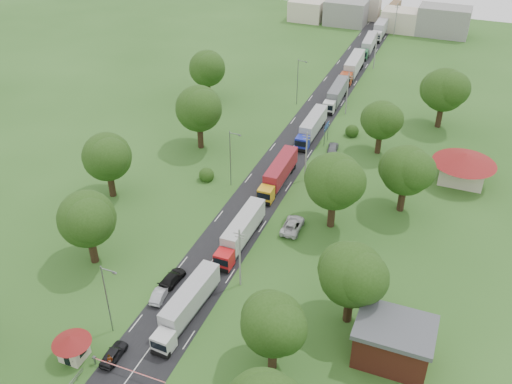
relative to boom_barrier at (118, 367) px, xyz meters
The scene contains 43 objects.
ground 25.05m from the boom_barrier, 86.89° to the left, with size 260.00×260.00×0.00m, color #29521B.
road 45.03m from the boom_barrier, 88.27° to the left, with size 8.00×200.00×0.04m, color black.
boom_barrier is the anchor object (origin of this frame).
guard_booth 5.98m from the boom_barrier, behind, with size 4.40×4.40×3.45m.
info_sign 60.39m from the boom_barrier, 83.76° to the left, with size 0.12×3.10×4.10m.
pole_1 19.63m from the boom_barrier, 69.14° to the left, with size 1.60×0.24×9.00m.
pole_2 46.66m from the boom_barrier, 81.52° to the left, with size 1.60×0.24×9.00m.
pole_3 74.41m from the boom_barrier, 84.71° to the left, with size 1.60×0.24×9.00m.
pole_4 102.30m from the boom_barrier, 86.15° to the left, with size 1.60×0.24×9.00m.
pole_5 130.24m from the boom_barrier, 86.98° to the left, with size 1.60×0.24×9.00m.
lamp_0 7.91m from the boom_barrier, 128.59° to the left, with size 2.03×0.22×10.00m.
lamp_1 40.47m from the boom_barrier, 95.70° to the left, with size 2.03×0.22×10.00m.
lamp_2 75.25m from the boom_barrier, 93.05° to the left, with size 2.03×0.22×10.00m.
tree_2 17.86m from the boom_barrier, 24.96° to the left, with size 8.00×8.00×10.10m.
tree_3 28.11m from the boom_barrier, 38.79° to the left, with size 8.80×8.80×11.07m.
tree_4 38.62m from the boom_barrier, 67.81° to the left, with size 9.60×9.60×12.05m.
tree_5 49.47m from the boom_barrier, 61.59° to the left, with size 8.80×8.80×11.07m.
tree_6 62.58m from the boom_barrier, 74.79° to the left, with size 8.00×8.00×10.10m.
tree_7 79.63m from the boom_barrier, 71.37° to the left, with size 9.60×9.60×12.05m.
tree_10 21.36m from the boom_barrier, 132.02° to the left, with size 8.80×8.80×11.07m.
tree_11 37.10m from the boom_barrier, 124.41° to the left, with size 8.80×8.80×11.07m.
tree_12 52.73m from the boom_barrier, 106.28° to the left, with size 9.60×9.60×12.05m.
tree_13 73.99m from the boom_barrier, 107.90° to the left, with size 8.80×8.80×11.07m.
house_brick 30.34m from the boom_barrier, 25.42° to the left, with size 8.60×6.60×5.20m.
house_cream 63.37m from the boom_barrier, 60.31° to the left, with size 10.08×10.08×5.80m.
distant_town 135.04m from the boom_barrier, 89.13° to the left, with size 52.00×8.00×8.00m.
church 143.10m from the boom_barrier, 91.06° to the left, with size 5.00×5.00×12.30m.
truck_0 10.89m from the boom_barrier, 73.34° to the left, with size 2.93×13.58×3.75m.
truck_1 26.47m from the boom_barrier, 82.36° to the left, with size 2.44×13.69×3.79m.
truck_2 43.41m from the boom_barrier, 85.90° to the left, with size 2.53×13.90×3.85m.
truck_3 61.96m from the boom_barrier, 87.05° to the left, with size 2.43×13.90×3.86m.
truck_4 78.90m from the boom_barrier, 87.43° to the left, with size 2.72×13.82×3.82m.
truck_5 95.62m from the boom_barrier, 88.13° to the left, with size 3.06×15.41×4.26m.
truck_6 112.95m from the boom_barrier, 88.46° to the left, with size 3.01×13.92×3.84m.
truck_7 128.73m from the boom_barrier, 88.51° to the left, with size 2.73×15.52×4.30m.
truck_8 145.86m from the boom_barrier, 88.77° to the left, with size 3.28×14.97×4.14m.
car_lane_front 2.23m from the boom_barrier, 137.60° to the left, with size 1.67×4.15×1.41m, color black.
car_lane_mid 12.11m from the boom_barrier, 97.79° to the left, with size 1.42×4.08×1.34m, color #AEB0B7.
car_lane_rear 15.25m from the boom_barrier, 96.18° to the left, with size 1.90×4.69×1.36m, color black.
car_verge_near 33.29m from the boom_barrier, 73.68° to the left, with size 2.60×5.65×1.57m, color silver.
car_verge_far 57.87m from the boom_barrier, 81.40° to the left, with size 1.89×4.71×1.60m, color slate.
pedestrian_near 1.27m from the boom_barrier, 167.34° to the left, with size 0.69×0.45×1.90m, color gray.
pedestrian_booth 5.24m from the boom_barrier, 169.00° to the right, with size 0.95×0.74×1.95m, color gray.
Camera 1 is at (28.01, -58.26, 50.86)m, focal length 40.00 mm.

